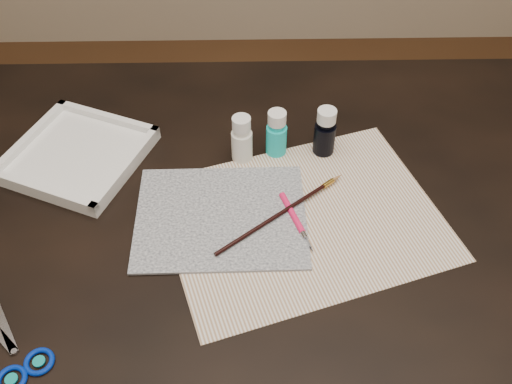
{
  "coord_description": "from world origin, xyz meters",
  "views": [
    {
      "loc": [
        -0.01,
        -0.64,
        1.48
      ],
      "look_at": [
        0.0,
        0.0,
        0.8
      ],
      "focal_mm": 40.0,
      "sensor_mm": 36.0,
      "label": 1
    }
  ],
  "objects_px": {
    "canvas": "(221,216)",
    "scissors": "(6,347)",
    "paint_bottle_navy": "(325,132)",
    "paint_bottle_white": "(242,138)",
    "paint_bottle_cyan": "(277,133)",
    "paper": "(303,219)",
    "palette_tray": "(77,154)"
  },
  "relations": [
    {
      "from": "canvas",
      "to": "scissors",
      "type": "height_order",
      "value": "scissors"
    },
    {
      "from": "canvas",
      "to": "paint_bottle_navy",
      "type": "relative_size",
      "value": 2.94
    },
    {
      "from": "paint_bottle_white",
      "to": "paint_bottle_cyan",
      "type": "xyz_separation_m",
      "value": [
        0.06,
        0.01,
        -0.0
      ]
    },
    {
      "from": "paper",
      "to": "paint_bottle_white",
      "type": "height_order",
      "value": "paint_bottle_white"
    },
    {
      "from": "canvas",
      "to": "paint_bottle_white",
      "type": "height_order",
      "value": "paint_bottle_white"
    },
    {
      "from": "canvas",
      "to": "paint_bottle_white",
      "type": "bearing_deg",
      "value": 76.27
    },
    {
      "from": "paint_bottle_navy",
      "to": "palette_tray",
      "type": "distance_m",
      "value": 0.46
    },
    {
      "from": "paint_bottle_navy",
      "to": "palette_tray",
      "type": "bearing_deg",
      "value": -178.33
    },
    {
      "from": "canvas",
      "to": "paint_bottle_cyan",
      "type": "height_order",
      "value": "paint_bottle_cyan"
    },
    {
      "from": "paint_bottle_navy",
      "to": "scissors",
      "type": "height_order",
      "value": "paint_bottle_navy"
    },
    {
      "from": "paint_bottle_white",
      "to": "paint_bottle_cyan",
      "type": "bearing_deg",
      "value": 12.72
    },
    {
      "from": "canvas",
      "to": "paint_bottle_cyan",
      "type": "distance_m",
      "value": 0.2
    },
    {
      "from": "palette_tray",
      "to": "canvas",
      "type": "bearing_deg",
      "value": -29.09
    },
    {
      "from": "paint_bottle_cyan",
      "to": "palette_tray",
      "type": "distance_m",
      "value": 0.37
    },
    {
      "from": "canvas",
      "to": "scissors",
      "type": "xyz_separation_m",
      "value": [
        -0.3,
        -0.24,
        0.0
      ]
    },
    {
      "from": "paint_bottle_white",
      "to": "paint_bottle_navy",
      "type": "distance_m",
      "value": 0.15
    },
    {
      "from": "paper",
      "to": "paint_bottle_white",
      "type": "relative_size",
      "value": 4.79
    },
    {
      "from": "paper",
      "to": "paint_bottle_white",
      "type": "xyz_separation_m",
      "value": [
        -0.1,
        0.15,
        0.05
      ]
    },
    {
      "from": "scissors",
      "to": "palette_tray",
      "type": "relative_size",
      "value": 0.73
    },
    {
      "from": "paint_bottle_navy",
      "to": "canvas",
      "type": "bearing_deg",
      "value": -139.27
    },
    {
      "from": "paper",
      "to": "palette_tray",
      "type": "distance_m",
      "value": 0.44
    },
    {
      "from": "paint_bottle_cyan",
      "to": "canvas",
      "type": "bearing_deg",
      "value": -121.57
    },
    {
      "from": "paint_bottle_cyan",
      "to": "palette_tray",
      "type": "bearing_deg",
      "value": -177.9
    },
    {
      "from": "paper",
      "to": "canvas",
      "type": "relative_size",
      "value": 1.57
    },
    {
      "from": "paper",
      "to": "palette_tray",
      "type": "bearing_deg",
      "value": 159.28
    },
    {
      "from": "scissors",
      "to": "canvas",
      "type": "bearing_deg",
      "value": -97.51
    },
    {
      "from": "paper",
      "to": "scissors",
      "type": "height_order",
      "value": "scissors"
    },
    {
      "from": "scissors",
      "to": "paper",
      "type": "bearing_deg",
      "value": -108.09
    },
    {
      "from": "scissors",
      "to": "palette_tray",
      "type": "distance_m",
      "value": 0.39
    },
    {
      "from": "paint_bottle_cyan",
      "to": "palette_tray",
      "type": "relative_size",
      "value": 0.42
    },
    {
      "from": "paint_bottle_white",
      "to": "palette_tray",
      "type": "distance_m",
      "value": 0.31
    },
    {
      "from": "canvas",
      "to": "paint_bottle_navy",
      "type": "xyz_separation_m",
      "value": [
        0.19,
        0.16,
        0.04
      ]
    }
  ]
}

